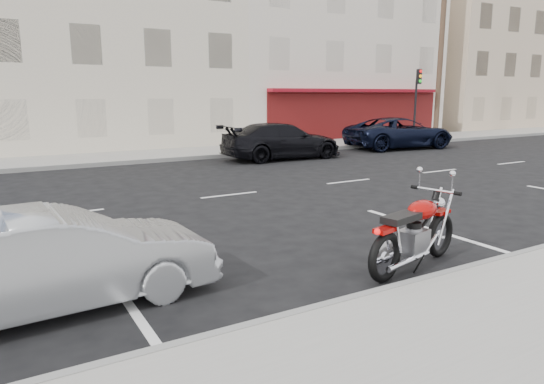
% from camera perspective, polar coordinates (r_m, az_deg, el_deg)
% --- Properties ---
extents(ground, '(120.00, 120.00, 0.00)m').
position_cam_1_polar(ground, '(13.74, 2.52, 0.51)').
color(ground, black).
rests_on(ground, ground).
extents(sidewalk_far, '(80.00, 3.40, 0.15)m').
position_cam_1_polar(sidewalk_far, '(20.33, -23.52, 3.35)').
color(sidewalk_far, gray).
rests_on(sidewalk_far, ground).
extents(curb_near, '(80.00, 0.12, 0.16)m').
position_cam_1_polar(curb_near, '(5.53, -2.02, -15.76)').
color(curb_near, gray).
rests_on(curb_near, ground).
extents(curb_far, '(80.00, 0.12, 0.16)m').
position_cam_1_polar(curb_far, '(18.66, -22.87, 2.77)').
color(curb_far, gray).
rests_on(curb_far, ground).
extents(bldg_cream, '(12.00, 12.00, 11.50)m').
position_cam_1_polar(bldg_cream, '(28.32, -20.18, 17.16)').
color(bldg_cream, beige).
rests_on(bldg_cream, ground).
extents(bldg_corner, '(14.00, 12.00, 12.50)m').
position_cam_1_polar(bldg_corner, '(33.36, 3.42, 17.71)').
color(bldg_corner, beige).
rests_on(bldg_corner, ground).
extents(bldg_far_east, '(12.00, 12.00, 11.00)m').
position_cam_1_polar(bldg_far_east, '(43.38, 20.71, 14.57)').
color(bldg_far_east, '#CAB294').
rests_on(bldg_far_east, ground).
extents(utility_pole, '(1.80, 0.30, 9.00)m').
position_cam_1_polar(utility_pole, '(30.37, 19.21, 14.87)').
color(utility_pole, '#422D1E').
rests_on(utility_pole, sidewalk_far).
extents(traffic_light, '(0.26, 0.30, 3.80)m').
position_cam_1_polar(traffic_light, '(28.64, 16.67, 10.89)').
color(traffic_light, black).
rests_on(traffic_light, sidewalk_far).
extents(fire_hydrant, '(0.20, 0.20, 0.72)m').
position_cam_1_polar(fire_hydrant, '(27.77, 14.04, 6.83)').
color(fire_hydrant, beige).
rests_on(fire_hydrant, sidewalk_far).
extents(motorcycle, '(2.28, 0.91, 1.16)m').
position_cam_1_polar(motorcycle, '(8.32, 19.31, -3.67)').
color(motorcycle, black).
rests_on(motorcycle, ground).
extents(sedan_silver, '(3.82, 1.50, 1.24)m').
position_cam_1_polar(sedan_silver, '(6.51, -23.56, -7.31)').
color(sedan_silver, '#999BA0').
rests_on(sedan_silver, ground).
extents(suv_far, '(5.65, 3.10, 1.50)m').
position_cam_1_polar(suv_far, '(24.50, 14.77, 6.74)').
color(suv_far, black).
rests_on(suv_far, ground).
extents(car_far, '(5.11, 2.18, 1.47)m').
position_cam_1_polar(car_far, '(19.80, 1.17, 6.02)').
color(car_far, black).
rests_on(car_far, ground).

